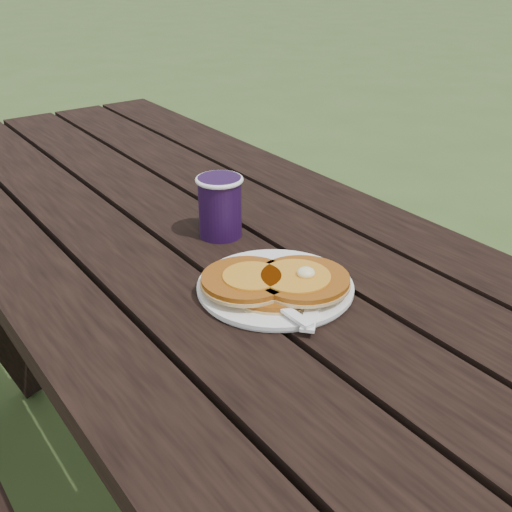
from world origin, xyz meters
TOP-DOWN VIEW (x-y plane):
  - ground at (0.00, 0.00)m, footprint 60.00×60.00m
  - picnic_table at (0.00, 0.00)m, footprint 1.36×1.80m
  - plate at (-0.02, -0.33)m, footprint 0.25×0.25m
  - pancake_stack at (-0.03, -0.34)m, footprint 0.20×0.18m
  - knife at (0.00, -0.40)m, footprint 0.14×0.14m
  - fork at (-0.06, -0.40)m, footprint 0.03×0.16m
  - coffee_cup at (0.02, -0.12)m, footprint 0.08×0.08m

SIDE VIEW (x-z plane):
  - ground at x=0.00m, z-range 0.00..0.00m
  - picnic_table at x=0.00m, z-range -0.01..0.74m
  - plate at x=-0.02m, z-range 0.75..0.76m
  - knife at x=0.00m, z-range 0.76..0.76m
  - fork at x=-0.06m, z-range 0.77..0.77m
  - pancake_stack at x=-0.03m, z-range 0.76..0.79m
  - coffee_cup at x=0.02m, z-range 0.76..0.87m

